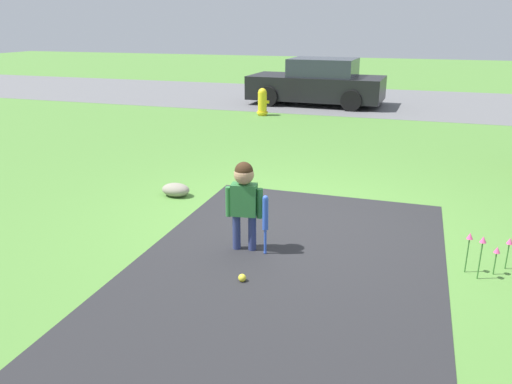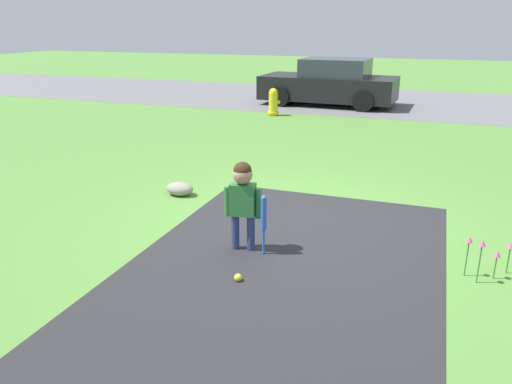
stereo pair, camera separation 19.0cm
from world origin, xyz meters
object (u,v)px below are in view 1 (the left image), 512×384
at_px(baseball_bat, 265,216).
at_px(parked_car, 318,83).
at_px(sports_ball, 242,278).
at_px(fire_hydrant, 262,102).
at_px(child, 244,194).

xyz_separation_m(baseball_bat, parked_car, (-1.44, 10.03, 0.19)).
relative_size(baseball_bat, parked_car, 0.17).
distance_m(baseball_bat, parked_car, 10.13).
bearing_deg(sports_ball, baseball_bat, 86.89).
relative_size(sports_ball, fire_hydrant, 0.11).
bearing_deg(baseball_bat, fire_hydrant, 107.33).
height_order(baseball_bat, parked_car, parked_car).
distance_m(baseball_bat, sports_ball, 0.73).
bearing_deg(fire_hydrant, parked_car, 66.05).
bearing_deg(child, parked_car, 88.93).
xyz_separation_m(child, baseball_bat, (0.24, -0.04, -0.21)).
bearing_deg(fire_hydrant, child, -74.22).
xyz_separation_m(baseball_bat, sports_ball, (-0.03, -0.63, -0.38)).
height_order(child, baseball_bat, child).
relative_size(baseball_bat, fire_hydrant, 0.93).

